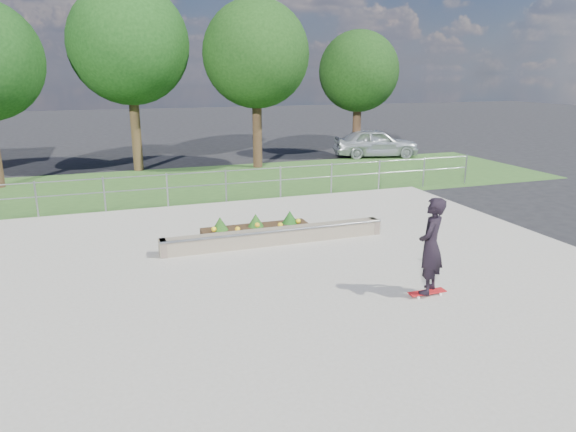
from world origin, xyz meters
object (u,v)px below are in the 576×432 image
object	(u,v)px
planter_bed	(258,231)
skateboarder	(431,246)
grind_ledge	(276,236)
parked_car	(376,143)

from	to	relation	value
planter_bed	skateboarder	bearing A→B (deg)	-65.62
grind_ledge	planter_bed	xyz separation A→B (m)	(-0.29, 0.69, -0.02)
skateboarder	parked_car	xyz separation A→B (m)	(7.82, 16.58, -0.34)
grind_ledge	skateboarder	size ratio (longest dim) A/B	2.94
planter_bed	parked_car	bearing A→B (deg)	49.58
parked_car	skateboarder	bearing A→B (deg)	168.32
planter_bed	parked_car	size ratio (longest dim) A/B	0.66
grind_ledge	planter_bed	distance (m)	0.75
planter_bed	parked_car	xyz separation A→B (m)	(10.01, 11.75, 0.53)
skateboarder	parked_car	distance (m)	18.33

